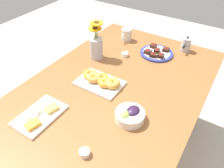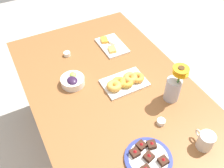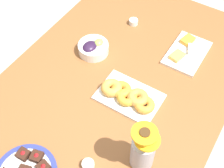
% 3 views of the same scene
% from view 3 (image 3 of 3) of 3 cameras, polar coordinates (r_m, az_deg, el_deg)
% --- Properties ---
extents(ground_plane, '(6.00, 6.00, 0.00)m').
position_cam_3_polar(ground_plane, '(2.07, -0.00, -13.31)').
color(ground_plane, '#B7B2A8').
extents(dining_table, '(1.60, 1.00, 0.74)m').
position_cam_3_polar(dining_table, '(1.50, -0.00, -2.93)').
color(dining_table, brown).
rests_on(dining_table, ground_plane).
extents(grape_bowl, '(0.15, 0.15, 0.07)m').
position_cam_3_polar(grape_bowl, '(1.56, -3.48, 6.63)').
color(grape_bowl, white).
rests_on(grape_bowl, dining_table).
extents(cheese_platter, '(0.26, 0.17, 0.03)m').
position_cam_3_polar(cheese_platter, '(1.61, 13.51, 5.74)').
color(cheese_platter, white).
rests_on(cheese_platter, dining_table).
extents(croissant_platter, '(0.19, 0.29, 0.05)m').
position_cam_3_polar(croissant_platter, '(1.38, 2.96, -2.15)').
color(croissant_platter, white).
rests_on(croissant_platter, dining_table).
extents(jam_cup_honey, '(0.05, 0.05, 0.03)m').
position_cam_3_polar(jam_cup_honey, '(1.73, 3.96, 11.31)').
color(jam_cup_honey, white).
rests_on(jam_cup_honey, dining_table).
extents(jam_cup_berry, '(0.05, 0.05, 0.03)m').
position_cam_3_polar(jam_cup_berry, '(1.23, -4.39, -14.53)').
color(jam_cup_berry, white).
rests_on(jam_cup_berry, dining_table).
extents(flower_vase, '(0.11, 0.10, 0.27)m').
position_cam_3_polar(flower_vase, '(1.17, 5.67, -12.08)').
color(flower_vase, '#B2B2BC').
rests_on(flower_vase, dining_table).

